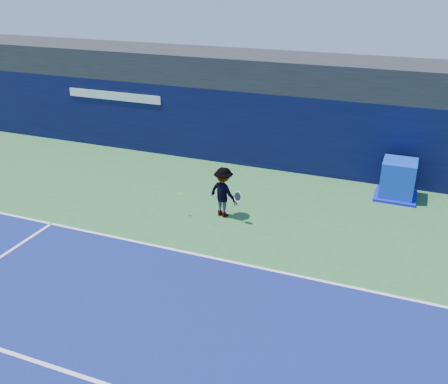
{
  "coord_description": "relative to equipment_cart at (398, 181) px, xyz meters",
  "views": [
    {
      "loc": [
        5.14,
        -7.88,
        7.31
      ],
      "look_at": [
        -0.04,
        5.2,
        1.0
      ],
      "focal_mm": 40.0,
      "sensor_mm": 36.0,
      "label": 1
    }
  ],
  "objects": [
    {
      "name": "tennis_ball",
      "position": [
        -6.36,
        -4.06,
        0.14
      ],
      "size": [
        0.08,
        0.08,
        0.08
      ],
      "color": "#C2F61B",
      "rests_on": "ground"
    },
    {
      "name": "baseline",
      "position": [
        -4.88,
        -6.11,
        -0.6
      ],
      "size": [
        24.0,
        0.1,
        0.01
      ],
      "primitive_type": "cube",
      "color": "white",
      "rests_on": "ground"
    },
    {
      "name": "back_wall_assembly",
      "position": [
        -4.89,
        1.39,
        0.89
      ],
      "size": [
        36.0,
        1.03,
        3.0
      ],
      "color": "black",
      "rests_on": "ground"
    },
    {
      "name": "stadium_band",
      "position": [
        -4.88,
        2.39,
        2.99
      ],
      "size": [
        36.0,
        3.0,
        1.2
      ],
      "primitive_type": "cube",
      "color": "black",
      "rests_on": "back_wall_assembly"
    },
    {
      "name": "ground",
      "position": [
        -4.88,
        -9.11,
        -0.61
      ],
      "size": [
        80.0,
        80.0,
        0.0
      ],
      "primitive_type": "plane",
      "color": "#306B36",
      "rests_on": "ground"
    },
    {
      "name": "tennis_player",
      "position": [
        -5.08,
        -3.56,
        0.21
      ],
      "size": [
        1.35,
        0.93,
        1.65
      ],
      "color": "silver",
      "rests_on": "ground"
    },
    {
      "name": "equipment_cart",
      "position": [
        0.0,
        0.0,
        0.0
      ],
      "size": [
        1.4,
        1.4,
        1.34
      ],
      "color": "#0D33C2",
      "rests_on": "ground"
    },
    {
      "name": "service_line",
      "position": [
        -4.88,
        -11.11,
        -0.6
      ],
      "size": [
        24.0,
        0.1,
        0.01
      ],
      "primitive_type": "cube",
      "color": "white",
      "rests_on": "ground"
    }
  ]
}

